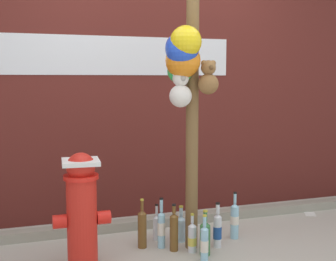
{
  "coord_description": "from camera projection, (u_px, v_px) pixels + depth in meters",
  "views": [
    {
      "loc": [
        -1.14,
        -2.59,
        1.31
      ],
      "look_at": [
        -0.12,
        0.52,
        0.93
      ],
      "focal_mm": 47.17,
      "sensor_mm": 36.0,
      "label": 1
    }
  ],
  "objects": [
    {
      "name": "bottle_1",
      "position": [
        174.0,
        231.0,
        3.37
      ],
      "size": [
        0.07,
        0.07,
        0.37
      ],
      "color": "brown",
      "rests_on": "ground_plane"
    },
    {
      "name": "bottle_3",
      "position": [
        217.0,
        230.0,
        3.45
      ],
      "size": [
        0.07,
        0.07,
        0.36
      ],
      "color": "silver",
      "rests_on": "ground_plane"
    },
    {
      "name": "bottle_5",
      "position": [
        192.0,
        238.0,
        3.35
      ],
      "size": [
        0.07,
        0.07,
        0.3
      ],
      "color": "silver",
      "rests_on": "ground_plane"
    },
    {
      "name": "memorial_post",
      "position": [
        188.0,
        49.0,
        3.21
      ],
      "size": [
        0.64,
        0.35,
        2.57
      ],
      "color": "brown",
      "rests_on": "ground_plane"
    },
    {
      "name": "curb_strip",
      "position": [
        161.0,
        221.0,
        3.96
      ],
      "size": [
        8.0,
        0.12,
        0.08
      ],
      "primitive_type": "cube",
      "color": "gray",
      "rests_on": "ground_plane"
    },
    {
      "name": "bottle_9",
      "position": [
        205.0,
        237.0,
        3.29
      ],
      "size": [
        0.08,
        0.08,
        0.34
      ],
      "color": "#337038",
      "rests_on": "ground_plane"
    },
    {
      "name": "litter_2",
      "position": [
        310.0,
        214.0,
        4.3
      ],
      "size": [
        0.16,
        0.18,
        0.01
      ],
      "primitive_type": "cube",
      "rotation": [
        0.0,
        0.0,
        1.1
      ],
      "color": "silver",
      "rests_on": "ground_plane"
    },
    {
      "name": "bottle_0",
      "position": [
        204.0,
        243.0,
        3.18
      ],
      "size": [
        0.06,
        0.06,
        0.35
      ],
      "color": "#93CCE0",
      "rests_on": "ground_plane"
    },
    {
      "name": "bottle_6",
      "position": [
        235.0,
        220.0,
        3.64
      ],
      "size": [
        0.07,
        0.07,
        0.39
      ],
      "color": "#93CCE0",
      "rests_on": "ground_plane"
    },
    {
      "name": "bottle_2",
      "position": [
        142.0,
        228.0,
        3.44
      ],
      "size": [
        0.07,
        0.07,
        0.39
      ],
      "color": "brown",
      "rests_on": "ground_plane"
    },
    {
      "name": "bottle_8",
      "position": [
        161.0,
        228.0,
        3.43
      ],
      "size": [
        0.06,
        0.06,
        0.4
      ],
      "color": "#93CCE0",
      "rests_on": "ground_plane"
    },
    {
      "name": "building_wall",
      "position": [
        147.0,
        20.0,
        4.18
      ],
      "size": [
        10.0,
        0.21,
        3.73
      ],
      "color": "#561E19",
      "rests_on": "ground_plane"
    },
    {
      "name": "bottle_7",
      "position": [
        157.0,
        226.0,
        3.61
      ],
      "size": [
        0.06,
        0.06,
        0.3
      ],
      "color": "silver",
      "rests_on": "ground_plane"
    },
    {
      "name": "fire_hydrant",
      "position": [
        82.0,
        208.0,
        3.03
      ],
      "size": [
        0.39,
        0.26,
        0.82
      ],
      "color": "red",
      "rests_on": "ground_plane"
    },
    {
      "name": "bottle_4",
      "position": [
        181.0,
        228.0,
        3.57
      ],
      "size": [
        0.07,
        0.07,
        0.29
      ],
      "color": "#B2DBEA",
      "rests_on": "ground_plane"
    }
  ]
}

